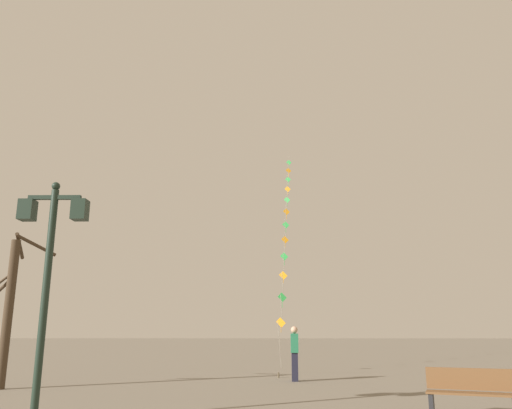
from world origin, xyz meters
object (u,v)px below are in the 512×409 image
(twin_lantern_lamp_post, at_px, (50,250))
(kite_flyer, at_px, (295,352))
(park_bench, at_px, (471,393))
(kite_train, at_px, (286,226))
(bare_tree, at_px, (10,305))

(twin_lantern_lamp_post, bearing_deg, kite_flyer, 56.48)
(twin_lantern_lamp_post, height_order, park_bench, twin_lantern_lamp_post)
(kite_flyer, xyz_separation_m, park_bench, (2.89, -7.02, -0.45))
(kite_train, bearing_deg, bare_tree, -124.11)
(kite_flyer, bearing_deg, kite_train, 0.41)
(kite_train, relative_size, kite_flyer, 10.24)
(kite_train, distance_m, kite_flyer, 12.01)
(park_bench, bearing_deg, kite_train, 119.77)
(park_bench, bearing_deg, kite_flyer, 133.35)
(kite_train, bearing_deg, park_bench, -81.25)
(bare_tree, bearing_deg, kite_flyer, 15.78)
(kite_flyer, height_order, park_bench, kite_flyer)
(kite_flyer, bearing_deg, twin_lantern_lamp_post, 148.15)
(bare_tree, bearing_deg, park_bench, -22.66)
(twin_lantern_lamp_post, height_order, bare_tree, bare_tree)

